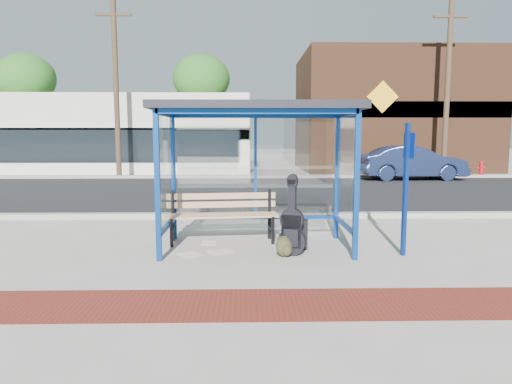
{
  "coord_description": "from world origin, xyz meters",
  "views": [
    {
      "loc": [
        -0.17,
        -7.57,
        1.9
      ],
      "look_at": [
        -0.0,
        0.2,
        0.94
      ],
      "focal_mm": 32.0,
      "sensor_mm": 36.0,
      "label": 1
    }
  ],
  "objects_px": {
    "guitar_bag": "(292,228)",
    "fire_hydrant": "(481,168)",
    "suitcase": "(298,234)",
    "bench": "(222,213)",
    "backpack": "(284,247)",
    "parked_car": "(412,163)"
  },
  "relations": [
    {
      "from": "suitcase",
      "to": "fire_hydrant",
      "type": "relative_size",
      "value": 0.74
    },
    {
      "from": "bench",
      "to": "parked_car",
      "type": "height_order",
      "value": "parked_car"
    },
    {
      "from": "guitar_bag",
      "to": "bench",
      "type": "bearing_deg",
      "value": 158.79
    },
    {
      "from": "guitar_bag",
      "to": "fire_hydrant",
      "type": "bearing_deg",
      "value": 71.89
    },
    {
      "from": "bench",
      "to": "guitar_bag",
      "type": "bearing_deg",
      "value": -44.79
    },
    {
      "from": "bench",
      "to": "suitcase",
      "type": "xyz_separation_m",
      "value": [
        1.31,
        -0.55,
        -0.28
      ]
    },
    {
      "from": "suitcase",
      "to": "fire_hydrant",
      "type": "height_order",
      "value": "fire_hydrant"
    },
    {
      "from": "bench",
      "to": "suitcase",
      "type": "bearing_deg",
      "value": -28.05
    },
    {
      "from": "backpack",
      "to": "fire_hydrant",
      "type": "xyz_separation_m",
      "value": [
        10.49,
        14.22,
        0.25
      ]
    },
    {
      "from": "bench",
      "to": "guitar_bag",
      "type": "xyz_separation_m",
      "value": [
        1.16,
        -0.95,
        -0.08
      ]
    },
    {
      "from": "backpack",
      "to": "parked_car",
      "type": "xyz_separation_m",
      "value": [
        6.62,
        12.71,
        0.58
      ]
    },
    {
      "from": "guitar_bag",
      "to": "fire_hydrant",
      "type": "distance_m",
      "value": 17.51
    },
    {
      "from": "bench",
      "to": "fire_hydrant",
      "type": "height_order",
      "value": "bench"
    },
    {
      "from": "bench",
      "to": "parked_car",
      "type": "distance_m",
      "value": 13.94
    },
    {
      "from": "fire_hydrant",
      "to": "suitcase",
      "type": "bearing_deg",
      "value": -126.68
    },
    {
      "from": "parked_car",
      "to": "fire_hydrant",
      "type": "xyz_separation_m",
      "value": [
        3.86,
        1.51,
        -0.34
      ]
    },
    {
      "from": "bench",
      "to": "suitcase",
      "type": "distance_m",
      "value": 1.45
    },
    {
      "from": "suitcase",
      "to": "parked_car",
      "type": "xyz_separation_m",
      "value": [
        6.34,
        12.2,
        0.49
      ]
    },
    {
      "from": "suitcase",
      "to": "backpack",
      "type": "xyz_separation_m",
      "value": [
        -0.28,
        -0.51,
        -0.1
      ]
    },
    {
      "from": "suitcase",
      "to": "parked_car",
      "type": "height_order",
      "value": "parked_car"
    },
    {
      "from": "guitar_bag",
      "to": "backpack",
      "type": "xyz_separation_m",
      "value": [
        -0.13,
        -0.11,
        -0.29
      ]
    },
    {
      "from": "guitar_bag",
      "to": "suitcase",
      "type": "relative_size",
      "value": 2.24
    }
  ]
}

